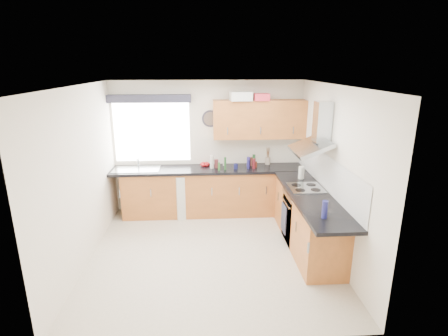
{
  "coord_description": "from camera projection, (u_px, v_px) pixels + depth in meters",
  "views": [
    {
      "loc": [
        -0.09,
        -4.76,
        2.76
      ],
      "look_at": [
        0.25,
        0.85,
        1.1
      ],
      "focal_mm": 28.0,
      "sensor_mm": 36.0,
      "label": 1
    }
  ],
  "objects": [
    {
      "name": "jar_4",
      "position": [
        254.0,
        160.0,
        6.71
      ],
      "size": [
        0.06,
        0.06,
        0.2
      ],
      "primitive_type": "cylinder",
      "color": "#17411B",
      "rests_on": "worktop_back"
    },
    {
      "name": "base_cab_back",
      "position": [
        204.0,
        192.0,
        6.66
      ],
      "size": [
        3.0,
        0.58,
        0.86
      ],
      "primitive_type": "cube",
      "color": "#995424",
      "rests_on": "ground_plane"
    },
    {
      "name": "worktop_back",
      "position": [
        209.0,
        169.0,
        6.53
      ],
      "size": [
        3.6,
        0.62,
        0.05
      ],
      "primitive_type": "cube",
      "color": "black",
      "rests_on": "base_cab_back"
    },
    {
      "name": "bottle_0",
      "position": [
        325.0,
        210.0,
        4.37
      ],
      "size": [
        0.07,
        0.07,
        0.23
      ],
      "primitive_type": "cylinder",
      "color": "navy",
      "rests_on": "worktop_right"
    },
    {
      "name": "washing_machine",
      "position": [
        188.0,
        193.0,
        6.66
      ],
      "size": [
        0.71,
        0.7,
        0.83
      ],
      "primitive_type": "cube",
      "rotation": [
        0.0,
        0.0,
        0.34
      ],
      "color": "beige",
      "rests_on": "ground_plane"
    },
    {
      "name": "jar_5",
      "position": [
        216.0,
        164.0,
        6.53
      ],
      "size": [
        0.07,
        0.07,
        0.16
      ],
      "primitive_type": "cylinder",
      "color": "#561E20",
      "rests_on": "worktop_back"
    },
    {
      "name": "base_cab_corner",
      "position": [
        286.0,
        191.0,
        6.75
      ],
      "size": [
        0.6,
        0.6,
        0.86
      ],
      "primitive_type": "cube",
      "color": "#995424",
      "rests_on": "ground_plane"
    },
    {
      "name": "jar_6",
      "position": [
        224.0,
        162.0,
        6.67
      ],
      "size": [
        0.04,
        0.04,
        0.16
      ],
      "primitive_type": "cylinder",
      "color": "#BFB0A3",
      "rests_on": "worktop_back"
    },
    {
      "name": "casserole",
      "position": [
        241.0,
        96.0,
        6.2
      ],
      "size": [
        0.4,
        0.31,
        0.16
      ],
      "primitive_type": "cube",
      "rotation": [
        0.0,
        0.0,
        0.1
      ],
      "color": "beige",
      "rests_on": "upper_cabinets"
    },
    {
      "name": "wall_clock",
      "position": [
        210.0,
        119.0,
        6.54
      ],
      "size": [
        0.32,
        0.04,
        0.32
      ],
      "primitive_type": "cylinder",
      "rotation": [
        1.57,
        0.0,
        0.0
      ],
      "color": "#262633",
      "rests_on": "wall_back"
    },
    {
      "name": "worktop_right",
      "position": [
        311.0,
        197.0,
        5.18
      ],
      "size": [
        0.62,
        2.42,
        0.05
      ],
      "primitive_type": "cube",
      "color": "black",
      "rests_on": "base_cab_right"
    },
    {
      "name": "jar_10",
      "position": [
        219.0,
        166.0,
        6.37
      ],
      "size": [
        0.04,
        0.04,
        0.15
      ],
      "primitive_type": "cylinder",
      "color": "#285A20",
      "rests_on": "worktop_back"
    },
    {
      "name": "ceiling",
      "position": [
        209.0,
        86.0,
        4.64
      ],
      "size": [
        3.6,
        3.6,
        0.02
      ],
      "primitive_type": "cube",
      "color": "white",
      "rests_on": "wall_back"
    },
    {
      "name": "jar_8",
      "position": [
        248.0,
        162.0,
        6.6
      ],
      "size": [
        0.06,
        0.06,
        0.19
      ],
      "primitive_type": "cylinder",
      "color": "navy",
      "rests_on": "worktop_back"
    },
    {
      "name": "kitchen_roll",
      "position": [
        301.0,
        173.0,
        5.89
      ],
      "size": [
        0.1,
        0.1,
        0.21
      ],
      "primitive_type": "cylinder",
      "rotation": [
        0.0,
        0.0,
        -0.02
      ],
      "color": "beige",
      "rests_on": "worktop_right"
    },
    {
      "name": "jar_7",
      "position": [
        225.0,
        164.0,
        6.39
      ],
      "size": [
        0.04,
        0.04,
        0.24
      ],
      "primitive_type": "cylinder",
      "color": "#194518",
      "rests_on": "worktop_back"
    },
    {
      "name": "tomato_cluster",
      "position": [
        205.0,
        164.0,
        6.65
      ],
      "size": [
        0.16,
        0.16,
        0.07
      ],
      "primitive_type": null,
      "rotation": [
        0.0,
        0.0,
        -0.05
      ],
      "color": "#A20E13",
      "rests_on": "worktop_back"
    },
    {
      "name": "storage_box",
      "position": [
        262.0,
        97.0,
        6.23
      ],
      "size": [
        0.27,
        0.23,
        0.12
      ],
      "primitive_type": "cube",
      "rotation": [
        0.0,
        0.0,
        -0.01
      ],
      "color": "red",
      "rests_on": "upper_cabinets"
    },
    {
      "name": "jar_2",
      "position": [
        236.0,
        166.0,
        6.47
      ],
      "size": [
        0.07,
        0.07,
        0.1
      ],
      "primitive_type": "cylinder",
      "color": "#131543",
      "rests_on": "worktop_back"
    },
    {
      "name": "wall_left",
      "position": [
        82.0,
        177.0,
        4.89
      ],
      "size": [
        0.02,
        3.6,
        2.5
      ],
      "primitive_type": "cube",
      "color": "silver",
      "rests_on": "ground_plane"
    },
    {
      "name": "jar_9",
      "position": [
        212.0,
        162.0,
        6.48
      ],
      "size": [
        0.07,
        0.07,
        0.24
      ],
      "primitive_type": "cylinder",
      "color": "#B8AC9D",
      "rests_on": "worktop_back"
    },
    {
      "name": "splashback",
      "position": [
        325.0,
        171.0,
        5.4
      ],
      "size": [
        0.01,
        3.0,
        0.54
      ],
      "primitive_type": "cube",
      "color": "white",
      "rests_on": "wall_right"
    },
    {
      "name": "jar_3",
      "position": [
        251.0,
        162.0,
        6.66
      ],
      "size": [
        0.06,
        0.06,
        0.16
      ],
      "primitive_type": "cylinder",
      "color": "#482119",
      "rests_on": "worktop_back"
    },
    {
      "name": "window",
      "position": [
        152.0,
        132.0,
        6.56
      ],
      "size": [
        1.4,
        0.02,
        1.1
      ],
      "primitive_type": "cube",
      "color": "beige",
      "rests_on": "wall_back"
    },
    {
      "name": "jar_1",
      "position": [
        248.0,
        165.0,
        6.47
      ],
      "size": [
        0.05,
        0.05,
        0.15
      ],
      "primitive_type": "cylinder",
      "color": "#1A164C",
      "rests_on": "worktop_back"
    },
    {
      "name": "wall_front",
      "position": [
        214.0,
        233.0,
        3.27
      ],
      "size": [
        3.6,
        0.02,
        2.5
      ],
      "primitive_type": "cube",
      "color": "silver",
      "rests_on": "ground_plane"
    },
    {
      "name": "upper_cabinets",
      "position": [
        259.0,
        119.0,
        6.44
      ],
      "size": [
        1.7,
        0.35,
        0.7
      ],
      "primitive_type": "cube",
      "color": "#995424",
      "rests_on": "wall_back"
    },
    {
      "name": "utensil_pot",
      "position": [
        268.0,
        161.0,
        6.76
      ],
      "size": [
        0.12,
        0.12,
        0.14
      ],
      "primitive_type": "cylinder",
      "rotation": [
        0.0,
        0.0,
        0.23
      ],
      "color": "tan",
      "rests_on": "worktop_back"
    },
    {
      "name": "hob_plate",
      "position": [
        306.0,
        188.0,
        5.46
      ],
      "size": [
        0.52,
        0.52,
        0.01
      ],
      "primitive_type": "cube",
      "color": "#A3ABB3",
      "rests_on": "worktop_right"
    },
    {
      "name": "base_cab_right",
      "position": [
        307.0,
        220.0,
        5.45
      ],
      "size": [
        0.58,
        2.1,
        0.86
      ],
      "primitive_type": "cube",
      "color": "#995424",
      "rests_on": "ground_plane"
    },
    {
      "name": "wall_right",
      "position": [
        333.0,
        173.0,
        5.1
      ],
      "size": [
        0.02,
        3.6,
        2.5
      ],
      "primitive_type": "cube",
      "color": "silver",
      "rests_on": "ground_plane"
    },
    {
      "name": "wall_back",
      "position": [
        208.0,
        147.0,
        6.71
      ],
      "size": [
        3.6,
        0.02,
        2.5
      ],
      "primitive_type": "cube",
      "color": "silver",
      "rests_on": "ground_plane"
    },
    {
      "name": "jar_11",
      "position": [
        256.0,
        164.0,
        6.56
      ],
      "size": [
        0.04,
        0.04,
        0.11
      ],
      "primitive_type": "cylinder",
      "color": "#572112",
      "rests_on": "worktop_back"
    },
    {
      "name": "oven",
      "position": [
        304.0,
        217.0,
        5.6
      ],
      "size": [
        0.56,
        0.58,
        0.85
      ],
      "primitive_type": "cube",
      "color": "black",
      "rests_on": "ground_plane"
    },
    {
      "name": "jar_0",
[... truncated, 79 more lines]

